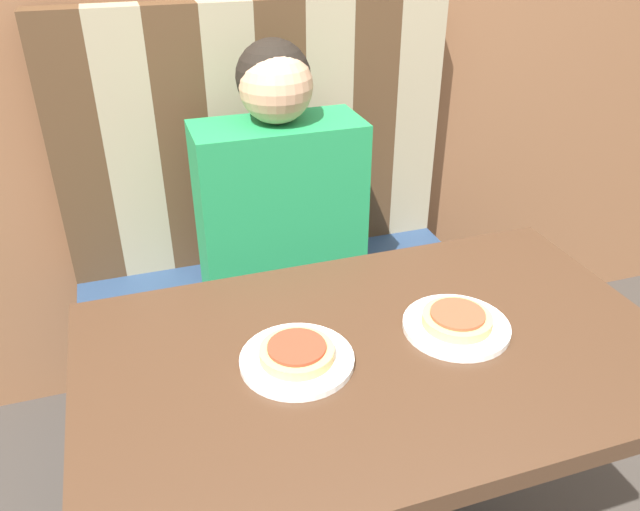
{
  "coord_description": "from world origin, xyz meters",
  "views": [
    {
      "loc": [
        -0.36,
        -0.76,
        1.42
      ],
      "look_at": [
        0.0,
        0.33,
        0.76
      ],
      "focal_mm": 35.0,
      "sensor_mm": 36.0,
      "label": 1
    }
  ],
  "objects_px": {
    "plate_left": "(297,360)",
    "pizza_left": "(297,352)",
    "pizza_right": "(457,319)",
    "plate_right": "(456,326)",
    "person": "(279,184)"
  },
  "relations": [
    {
      "from": "plate_left",
      "to": "pizza_left",
      "type": "distance_m",
      "value": 0.02
    },
    {
      "from": "plate_left",
      "to": "pizza_right",
      "type": "xyz_separation_m",
      "value": [
        0.29,
        -0.0,
        0.02
      ]
    },
    {
      "from": "plate_left",
      "to": "plate_right",
      "type": "distance_m",
      "value": 0.29
    },
    {
      "from": "person",
      "to": "pizza_left",
      "type": "xyz_separation_m",
      "value": [
        -0.15,
        -0.66,
        -0.01
      ]
    },
    {
      "from": "person",
      "to": "pizza_left",
      "type": "relative_size",
      "value": 5.45
    },
    {
      "from": "plate_left",
      "to": "pizza_right",
      "type": "distance_m",
      "value": 0.29
    },
    {
      "from": "plate_right",
      "to": "pizza_right",
      "type": "xyz_separation_m",
      "value": [
        0.0,
        -0.0,
        0.02
      ]
    },
    {
      "from": "plate_left",
      "to": "pizza_left",
      "type": "bearing_deg",
      "value": -90.0
    },
    {
      "from": "plate_left",
      "to": "person",
      "type": "bearing_deg",
      "value": 77.42
    },
    {
      "from": "plate_right",
      "to": "pizza_right",
      "type": "distance_m",
      "value": 0.02
    },
    {
      "from": "person",
      "to": "plate_left",
      "type": "distance_m",
      "value": 0.67
    },
    {
      "from": "plate_left",
      "to": "plate_right",
      "type": "height_order",
      "value": "same"
    },
    {
      "from": "person",
      "to": "plate_right",
      "type": "bearing_deg",
      "value": -77.42
    },
    {
      "from": "plate_left",
      "to": "plate_right",
      "type": "xyz_separation_m",
      "value": [
        0.29,
        0.0,
        0.0
      ]
    },
    {
      "from": "person",
      "to": "plate_right",
      "type": "distance_m",
      "value": 0.67
    }
  ]
}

